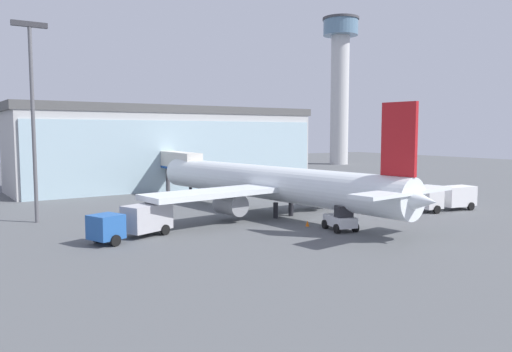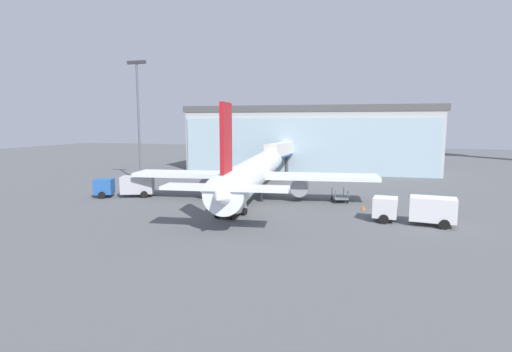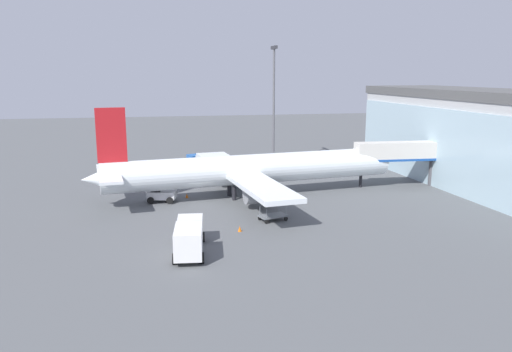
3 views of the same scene
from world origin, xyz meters
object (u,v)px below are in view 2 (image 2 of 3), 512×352
(jet_bridge, at_px, (280,151))
(apron_light_mast, at_px, (138,111))
(airplane, at_px, (255,172))
(fuel_truck, at_px, (417,209))
(pushback_tug, at_px, (230,207))
(safety_cone_nose, at_px, (229,207))
(baggage_cart, at_px, (340,197))
(safety_cone_wingtip, at_px, (363,207))
(catering_truck, at_px, (127,185))

(jet_bridge, xyz_separation_m, apron_light_mast, (-20.30, -12.47, 6.71))
(airplane, bearing_deg, fuel_truck, -122.13)
(fuel_truck, distance_m, pushback_tug, 17.98)
(safety_cone_nose, bearing_deg, apron_light_mast, 143.09)
(apron_light_mast, height_order, airplane, apron_light_mast)
(apron_light_mast, bearing_deg, pushback_tug, -40.27)
(baggage_cart, distance_m, safety_cone_nose, 13.89)
(safety_cone_wingtip, bearing_deg, catering_truck, -178.97)
(catering_truck, height_order, safety_cone_nose, catering_truck)
(baggage_cart, relative_size, pushback_tug, 0.89)
(catering_truck, height_order, safety_cone_wingtip, catering_truck)
(jet_bridge, bearing_deg, baggage_cart, -146.42)
(airplane, bearing_deg, apron_light_mast, 61.61)
(fuel_truck, xyz_separation_m, baggage_cart, (-7.83, 9.04, -0.97))
(baggage_cart, height_order, pushback_tug, pushback_tug)
(baggage_cart, relative_size, safety_cone_nose, 5.70)
(fuel_truck, bearing_deg, safety_cone_wingtip, -39.87)
(pushback_tug, bearing_deg, safety_cone_nose, 35.83)
(fuel_truck, xyz_separation_m, pushback_tug, (-17.84, -2.12, -0.49))
(apron_light_mast, height_order, catering_truck, apron_light_mast)
(baggage_cart, bearing_deg, fuel_truck, 24.80)
(fuel_truck, bearing_deg, jet_bridge, -49.84)
(airplane, xyz_separation_m, baggage_cart, (10.52, 0.62, -2.84))
(catering_truck, bearing_deg, baggage_cart, 167.97)
(jet_bridge, bearing_deg, fuel_truck, -142.97)
(apron_light_mast, height_order, fuel_truck, apron_light_mast)
(apron_light_mast, distance_m, fuel_truck, 44.54)
(airplane, bearing_deg, catering_truck, 95.92)
(airplane, height_order, safety_cone_nose, airplane)
(airplane, relative_size, catering_truck, 5.20)
(catering_truck, bearing_deg, pushback_tug, 136.48)
(airplane, height_order, safety_cone_wingtip, airplane)
(airplane, relative_size, baggage_cart, 12.60)
(apron_light_mast, xyz_separation_m, baggage_cart, (32.25, -7.68, -10.80))
(fuel_truck, distance_m, safety_cone_nose, 19.21)
(fuel_truck, bearing_deg, catering_truck, -1.55)
(pushback_tug, distance_m, safety_cone_nose, 3.44)
(fuel_truck, xyz_separation_m, safety_cone_nose, (-19.15, 1.00, -1.19))
(fuel_truck, height_order, safety_cone_wingtip, fuel_truck)
(catering_truck, distance_m, fuel_truck, 34.75)
(pushback_tug, bearing_deg, safety_cone_wingtip, -47.59)
(pushback_tug, bearing_deg, airplane, 15.89)
(airplane, relative_size, pushback_tug, 11.21)
(catering_truck, xyz_separation_m, pushback_tug, (16.60, -6.70, -0.49))
(jet_bridge, distance_m, pushback_tug, 31.58)
(jet_bridge, relative_size, airplane, 0.31)
(apron_light_mast, bearing_deg, baggage_cart, -13.40)
(safety_cone_wingtip, bearing_deg, jet_bridge, 121.63)
(catering_truck, distance_m, safety_cone_nose, 15.76)
(pushback_tug, bearing_deg, apron_light_mast, 62.83)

